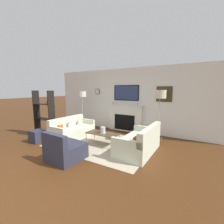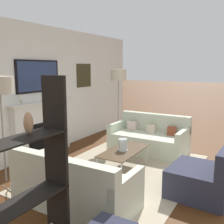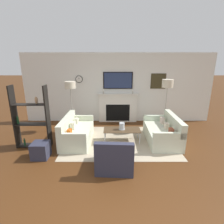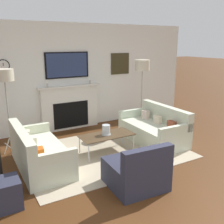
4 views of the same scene
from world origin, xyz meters
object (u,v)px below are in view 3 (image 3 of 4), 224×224
(couch_right, at_px, (164,133))
(floor_lamp_left, at_px, (71,86))
(floor_lamp_right, at_px, (168,84))
(shelf_unit, at_px, (33,119))
(coffee_table, at_px, (122,130))
(couch_left, at_px, (77,133))
(hurricane_candle, at_px, (122,126))
(ottoman, at_px, (41,150))
(armchair, at_px, (115,158))

(couch_right, height_order, floor_lamp_left, floor_lamp_left)
(floor_lamp_right, xyz_separation_m, shelf_unit, (-4.10, -1.28, -0.82))
(coffee_table, height_order, floor_lamp_right, floor_lamp_right)
(couch_left, height_order, shelf_unit, shelf_unit)
(hurricane_candle, xyz_separation_m, ottoman, (-2.11, -0.96, -0.27))
(floor_lamp_left, height_order, floor_lamp_right, floor_lamp_right)
(couch_left, bearing_deg, floor_lamp_right, 17.65)
(armchair, xyz_separation_m, floor_lamp_right, (1.81, 2.38, 1.37))
(coffee_table, distance_m, shelf_unit, 2.59)
(couch_right, xyz_separation_m, armchair, (-1.51, -1.43, -0.02))
(armchair, bearing_deg, hurricane_candle, 80.55)
(coffee_table, distance_m, hurricane_candle, 0.12)
(coffee_table, distance_m, floor_lamp_left, 2.31)
(couch_right, xyz_separation_m, floor_lamp_left, (-2.98, 0.95, 1.29))
(armchair, distance_m, shelf_unit, 2.60)
(hurricane_candle, height_order, floor_lamp_left, floor_lamp_left)
(floor_lamp_left, xyz_separation_m, ottoman, (-0.40, -1.91, -1.37))
(floor_lamp_right, height_order, ottoman, floor_lamp_right)
(shelf_unit, bearing_deg, floor_lamp_left, 57.38)
(armchair, bearing_deg, floor_lamp_left, 121.76)
(couch_right, distance_m, coffee_table, 1.27)
(armchair, relative_size, coffee_table, 0.79)
(floor_lamp_left, bearing_deg, shelf_unit, -122.62)
(ottoman, bearing_deg, couch_left, 53.73)
(armchair, relative_size, floor_lamp_left, 0.50)
(hurricane_candle, height_order, floor_lamp_right, floor_lamp_right)
(coffee_table, bearing_deg, shelf_unit, -172.94)
(couch_right, distance_m, ottoman, 3.51)
(armchair, xyz_separation_m, shelf_unit, (-2.29, 1.09, 0.55))
(couch_left, height_order, coffee_table, couch_left)
(floor_lamp_right, bearing_deg, coffee_table, -148.30)
(couch_left, bearing_deg, ottoman, -126.27)
(couch_right, xyz_separation_m, coffee_table, (-1.26, -0.02, 0.08))
(coffee_table, bearing_deg, couch_left, 179.03)
(armchair, xyz_separation_m, floor_lamp_left, (-1.47, 2.38, 1.32))
(floor_lamp_right, bearing_deg, shelf_unit, -162.64)
(floor_lamp_left, bearing_deg, hurricane_candle, -29.11)
(couch_right, bearing_deg, hurricane_candle, -179.80)
(couch_left, relative_size, hurricane_candle, 8.10)
(coffee_table, xyz_separation_m, floor_lamp_left, (-1.71, 0.97, 1.21))
(ottoman, bearing_deg, couch_right, 16.00)
(floor_lamp_left, relative_size, shelf_unit, 0.98)
(floor_lamp_right, distance_m, shelf_unit, 4.38)
(hurricane_candle, distance_m, ottoman, 2.33)
(coffee_table, bearing_deg, couch_right, 1.04)
(couch_right, height_order, shelf_unit, shelf_unit)
(hurricane_candle, bearing_deg, shelf_unit, -172.52)
(couch_right, relative_size, coffee_table, 1.47)
(couch_left, relative_size, ottoman, 4.07)
(couch_left, xyz_separation_m, shelf_unit, (-1.13, -0.34, 0.54))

